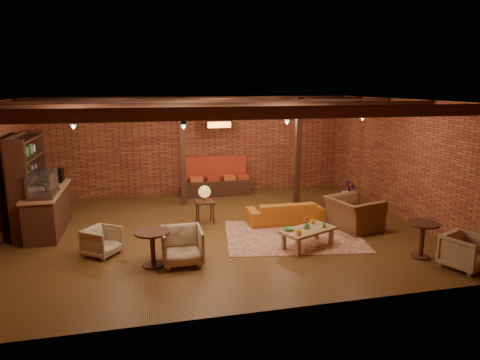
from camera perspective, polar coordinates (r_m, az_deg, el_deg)
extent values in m
plane|color=#381B0E|center=(10.75, -2.84, -6.76)|extent=(10.00, 10.00, 0.00)
cube|color=black|center=(10.16, -3.04, 10.55)|extent=(10.00, 8.00, 0.02)
cube|color=maroon|center=(14.24, -5.81, 4.61)|extent=(10.00, 0.02, 3.20)
cube|color=maroon|center=(6.55, 3.33, -4.81)|extent=(10.00, 0.02, 3.20)
cube|color=maroon|center=(12.23, 20.80, 2.55)|extent=(0.02, 8.00, 3.20)
cylinder|color=black|center=(11.75, -4.41, 9.09)|extent=(9.60, 0.12, 0.12)
cube|color=black|center=(12.80, -7.66, 3.66)|extent=(0.16, 0.16, 3.20)
cube|color=black|center=(12.99, 7.74, 3.79)|extent=(0.16, 0.16, 3.20)
imported|color=#337F33|center=(11.64, -23.79, -0.08)|extent=(0.35, 0.39, 0.30)
cube|color=#FF5C19|center=(13.36, -2.80, 7.37)|extent=(0.86, 0.06, 0.30)
cube|color=maroon|center=(10.45, 7.06, -7.39)|extent=(3.52, 2.90, 0.01)
imported|color=#A95A17|center=(11.34, 5.98, -4.25)|extent=(1.97, 0.79, 0.57)
cube|color=#976446|center=(9.67, 9.06, -6.62)|extent=(1.40, 1.08, 0.06)
cube|color=#976446|center=(9.25, 7.74, -8.91)|extent=(0.08, 0.08, 0.37)
cube|color=#976446|center=(9.97, 12.04, -7.46)|extent=(0.08, 0.08, 0.37)
cube|color=#976446|center=(9.54, 5.85, -8.17)|extent=(0.08, 0.08, 0.37)
cube|color=#976446|center=(10.25, 10.16, -6.83)|extent=(0.08, 0.08, 0.37)
imported|color=gold|center=(9.24, 7.80, -6.98)|extent=(0.17, 0.17, 0.10)
imported|color=#4B9543|center=(9.80, 11.15, -5.97)|extent=(0.13, 0.13, 0.09)
imported|color=gold|center=(10.02, 9.64, -5.47)|extent=(0.17, 0.17, 0.10)
imported|color=#4B9543|center=(9.51, 6.50, -6.50)|extent=(0.29, 0.29, 0.05)
imported|color=#4B9543|center=(9.67, 8.86, -6.03)|extent=(0.16, 0.16, 0.12)
sphere|color=#B32C13|center=(9.63, 8.89, -5.25)|extent=(0.10, 0.10, 0.10)
cube|color=black|center=(11.22, -4.73, -2.91)|extent=(0.48, 0.48, 0.05)
cylinder|color=black|center=(11.30, -4.70, -4.36)|extent=(0.04, 0.04, 0.55)
cylinder|color=#A77D37|center=(11.21, -4.73, -2.75)|extent=(0.16, 0.16, 0.02)
cylinder|color=#A77D37|center=(11.19, -4.74, -2.35)|extent=(0.05, 0.05, 0.23)
sphere|color=orange|center=(11.15, -4.75, -1.56)|extent=(0.32, 0.32, 0.32)
cylinder|color=black|center=(8.68, -11.65, -6.83)|extent=(0.70, 0.70, 0.04)
cylinder|color=black|center=(8.80, -11.55, -8.99)|extent=(0.10, 0.10, 0.68)
cylinder|color=black|center=(8.93, -11.45, -11.02)|extent=(0.42, 0.42, 0.04)
imported|color=#BFB594|center=(9.62, -17.93, -7.64)|extent=(0.87, 0.88, 0.67)
imported|color=#BFB594|center=(8.80, -7.71, -8.48)|extent=(0.80, 0.74, 0.82)
imported|color=brown|center=(11.10, 14.95, -3.65)|extent=(1.05, 1.37, 1.07)
cube|color=black|center=(12.52, 13.64, -1.78)|extent=(0.56, 0.56, 0.04)
cylinder|color=black|center=(12.59, 13.57, -3.00)|extent=(0.04, 0.04, 0.51)
imported|color=black|center=(12.51, 13.64, -1.63)|extent=(0.21, 0.27, 0.02)
cylinder|color=black|center=(9.68, 23.25, -5.37)|extent=(0.65, 0.65, 0.04)
cylinder|color=black|center=(9.79, 23.07, -7.41)|extent=(0.10, 0.10, 0.71)
cylinder|color=black|center=(9.91, 22.89, -9.36)|extent=(0.39, 0.39, 0.04)
imported|color=#BFB594|center=(9.60, 27.80, -8.26)|extent=(0.95, 0.92, 0.76)
imported|color=#4C7F4C|center=(12.89, 14.48, 1.56)|extent=(1.72, 1.72, 2.37)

